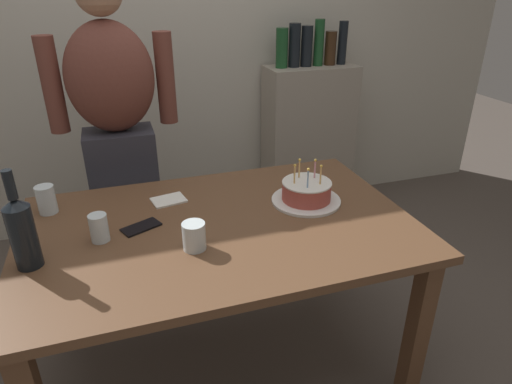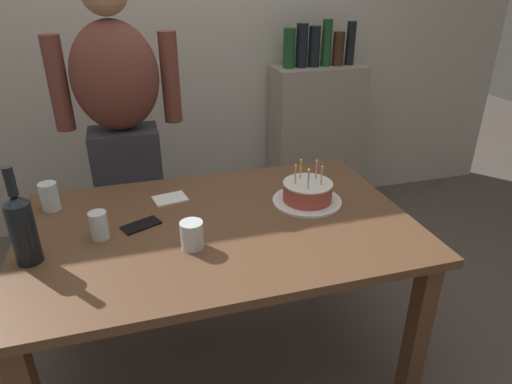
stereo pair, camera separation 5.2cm
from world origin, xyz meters
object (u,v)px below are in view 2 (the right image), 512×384
Objects in this scene: cell_phone at (141,225)px; person_man_bearded at (124,138)px; birthday_cake at (307,193)px; water_glass_side at (49,197)px; wine_bottle at (22,227)px; water_glass_far at (192,235)px; napkin_stack at (170,199)px; water_glass_near at (99,225)px.

person_man_bearded reaches higher than cell_phone.
birthday_cake is 2.53× the size of water_glass_side.
water_glass_side is 0.39m from wine_bottle.
person_man_bearded reaches higher than water_glass_far.
wine_bottle is 0.62m from napkin_stack.
wine_bottle is (-0.22, -0.09, 0.08)m from water_glass_near.
water_glass_near reaches higher than water_glass_far.
wine_bottle reaches higher than water_glass_side.
birthday_cake reaches higher than water_glass_side.
water_glass_near is 0.72× the size of cell_phone.
wine_bottle is at bearing 67.74° from person_man_bearded.
birthday_cake reaches higher than water_glass_near.
water_glass_near is 0.37m from napkin_stack.
water_glass_side is 0.85× the size of napkin_stack.
water_glass_near is 0.35m from water_glass_far.
water_glass_side is 0.81× the size of cell_phone.
napkin_stack is at bearing 108.91° from person_man_bearded.
birthday_cake is 0.18× the size of person_man_bearded.
cell_phone is at bearing -179.32° from birthday_cake.
napkin_stack is (0.28, 0.24, -0.05)m from water_glass_near.
cell_phone is at bearing 92.89° from person_man_bearded.
birthday_cake is 0.59m from napkin_stack.
napkin_stack is (0.48, -0.05, -0.05)m from water_glass_side.
cell_phone is 0.70m from person_man_bearded.
water_glass_side reaches higher than water_glass_near.
water_glass_side reaches higher than cell_phone.
birthday_cake is 2.82× the size of water_glass_near.
person_man_bearded is at bearing 68.48° from cell_phone.
water_glass_near is 1.03× the size of water_glass_far.
water_glass_side is 0.34× the size of wine_bottle.
water_glass_near is 0.90× the size of water_glass_side.
wine_bottle is 0.42m from cell_phone.
water_glass_side is at bearing 86.25° from wine_bottle.
water_glass_near is 0.76× the size of napkin_stack.
wine_bottle is 0.21× the size of person_man_bearded.
water_glass_side is at bearing 54.71° from person_man_bearded.
water_glass_near is 0.26m from wine_bottle.
cell_phone is at bearing 16.87° from water_glass_near.
wine_bottle is at bearing -172.27° from birthday_cake.
wine_bottle is 2.39× the size of cell_phone.
wine_bottle is at bearing -93.75° from water_glass_side.
cell_phone is at bearing -35.39° from water_glass_side.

